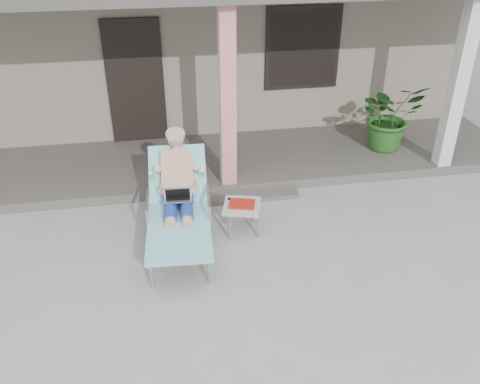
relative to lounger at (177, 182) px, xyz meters
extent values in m
plane|color=#9E9E99|center=(0.82, -1.04, -0.81)|extent=(60.00, 60.00, 0.00)
cube|color=gray|center=(0.82, 5.46, 0.69)|extent=(10.00, 5.00, 3.00)
cube|color=black|center=(-0.48, 2.93, 0.39)|extent=(0.95, 0.06, 2.10)
cube|color=black|center=(2.42, 2.93, 0.84)|extent=(1.20, 0.06, 1.30)
cube|color=black|center=(2.42, 2.93, 0.84)|extent=(1.32, 0.05, 1.42)
cube|color=#605B56|center=(0.82, 1.96, -0.74)|extent=(10.00, 2.00, 0.15)
cube|color=red|center=(0.82, 1.11, 0.64)|extent=(0.22, 0.22, 2.61)
cube|color=silver|center=(4.32, 1.11, 0.64)|extent=(0.22, 0.22, 2.61)
cube|color=#605B56|center=(0.82, 0.81, -0.77)|extent=(2.00, 0.30, 0.07)
cylinder|color=#B7B7BC|center=(-0.39, -0.97, -0.62)|extent=(0.05, 0.05, 0.39)
cylinder|color=#B7B7BC|center=(0.27, -1.01, -0.62)|extent=(0.05, 0.05, 0.39)
cylinder|color=#B7B7BC|center=(-0.31, 0.38, -0.62)|extent=(0.05, 0.05, 0.39)
cylinder|color=#B7B7BC|center=(0.35, 0.34, -0.62)|extent=(0.05, 0.05, 0.39)
cube|color=#B7B7BC|center=(-0.03, -0.50, -0.40)|extent=(0.74, 1.33, 0.03)
cube|color=#82C5C9|center=(-0.03, -0.50, -0.38)|extent=(0.85, 1.37, 0.04)
cube|color=#B7B7BC|center=(0.03, 0.44, -0.16)|extent=(0.70, 0.65, 0.52)
cube|color=#82C5C9|center=(0.03, 0.44, -0.12)|extent=(0.80, 0.73, 0.59)
cylinder|color=#A7A7AA|center=(0.05, 0.74, 0.35)|extent=(0.27, 0.28, 0.14)
cube|color=silver|center=(0.00, -0.04, -0.20)|extent=(0.37, 0.27, 0.25)
cube|color=#BBBAB5|center=(0.83, -0.01, -0.43)|extent=(0.59, 0.59, 0.04)
cylinder|color=#B7B7BC|center=(0.63, -0.20, -0.63)|extent=(0.03, 0.03, 0.36)
cylinder|color=#B7B7BC|center=(1.02, -0.20, -0.63)|extent=(0.03, 0.03, 0.36)
cylinder|color=#B7B7BC|center=(0.63, 0.18, -0.63)|extent=(0.03, 0.03, 0.36)
cylinder|color=#B7B7BC|center=(1.02, 0.18, -0.63)|extent=(0.03, 0.03, 0.36)
cube|color=#B21F13|center=(0.83, -0.01, -0.40)|extent=(0.39, 0.33, 0.03)
cube|color=black|center=(0.83, 0.11, -0.40)|extent=(0.33, 0.11, 0.03)
imported|color=#26591E|center=(3.68, 1.86, -0.08)|extent=(1.13, 1.01, 1.16)
camera|label=1|loc=(-0.18, -5.61, 3.07)|focal=38.00mm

